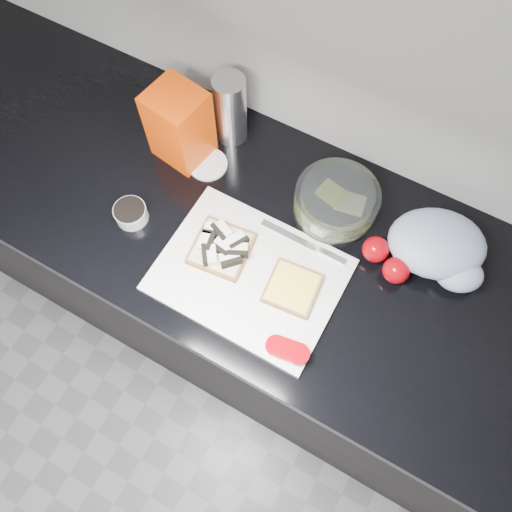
{
  "coord_description": "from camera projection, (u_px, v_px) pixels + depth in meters",
  "views": [
    {
      "loc": [
        0.2,
        0.72,
        1.94
      ],
      "look_at": [
        -0.02,
        1.11,
        0.95
      ],
      "focal_mm": 35.0,
      "sensor_mm": 36.0,
      "label": 1
    }
  ],
  "objects": [
    {
      "name": "cutting_board",
      "position": [
        249.0,
        275.0,
        1.11
      ],
      "size": [
        0.4,
        0.3,
        0.01
      ],
      "primitive_type": "cube",
      "color": "white",
      "rests_on": "countertop"
    },
    {
      "name": "glass_bowl",
      "position": [
        336.0,
        202.0,
        1.15
      ],
      "size": [
        0.19,
        0.19,
        0.08
      ],
      "rotation": [
        0.0,
        0.0,
        -0.21
      ],
      "color": "silver",
      "rests_on": "countertop"
    },
    {
      "name": "countertop",
      "position": [
        280.0,
        242.0,
        1.18
      ],
      "size": [
        3.5,
        0.64,
        0.04
      ],
      "primitive_type": "cube",
      "color": "black",
      "rests_on": "base_cabinet"
    },
    {
      "name": "tomato_slices",
      "position": [
        287.0,
        350.0,
        1.03
      ],
      "size": [
        0.1,
        0.07,
        0.02
      ],
      "rotation": [
        0.0,
        0.0,
        -0.38
      ],
      "color": "#97030B",
      "rests_on": "cutting_board"
    },
    {
      "name": "base_cabinet",
      "position": [
        274.0,
        304.0,
        1.59
      ],
      "size": [
        3.5,
        0.6,
        0.86
      ],
      "primitive_type": "cube",
      "color": "black",
      "rests_on": "ground"
    },
    {
      "name": "seed_tub",
      "position": [
        131.0,
        213.0,
        1.16
      ],
      "size": [
        0.08,
        0.08,
        0.04
      ],
      "color": "#AAAFAF",
      "rests_on": "countertop"
    },
    {
      "name": "steel_canister",
      "position": [
        230.0,
        110.0,
        1.19
      ],
      "size": [
        0.08,
        0.08,
        0.19
      ],
      "primitive_type": "cylinder",
      "color": "silver",
      "rests_on": "countertop"
    },
    {
      "name": "whole_tomatoes",
      "position": [
        386.0,
        260.0,
        1.1
      ],
      "size": [
        0.12,
        0.09,
        0.06
      ],
      "rotation": [
        0.0,
        0.0,
        -0.07
      ],
      "color": "#97030B",
      "rests_on": "countertop"
    },
    {
      "name": "grocery_bag",
      "position": [
        440.0,
        248.0,
        1.1
      ],
      "size": [
        0.27,
        0.24,
        0.1
      ],
      "rotation": [
        0.0,
        0.0,
        0.37
      ],
      "color": "#9CAAC0",
      "rests_on": "countertop"
    },
    {
      "name": "bread_bag",
      "position": [
        180.0,
        125.0,
        1.17
      ],
      "size": [
        0.14,
        0.13,
        0.19
      ],
      "primitive_type": "cube",
      "rotation": [
        0.0,
        0.0,
        -0.15
      ],
      "color": "#ED4D03",
      "rests_on": "countertop"
    },
    {
      "name": "bread_left",
      "position": [
        222.0,
        247.0,
        1.12
      ],
      "size": [
        0.14,
        0.14,
        0.04
      ],
      "rotation": [
        0.0,
        0.0,
        0.12
      ],
      "color": "beige",
      "rests_on": "cutting_board"
    },
    {
      "name": "knife",
      "position": [
        313.0,
        247.0,
        1.13
      ],
      "size": [
        0.21,
        0.02,
        0.01
      ],
      "rotation": [
        0.0,
        0.0,
        -0.01
      ],
      "color": "silver",
      "rests_on": "cutting_board"
    },
    {
      "name": "tub_lid",
      "position": [
        208.0,
        164.0,
        1.24
      ],
      "size": [
        0.11,
        0.11,
        0.01
      ],
      "primitive_type": "cylinder",
      "rotation": [
        0.0,
        0.0,
        -0.08
      ],
      "color": "silver",
      "rests_on": "countertop"
    },
    {
      "name": "bread_right",
      "position": [
        292.0,
        288.0,
        1.09
      ],
      "size": [
        0.12,
        0.12,
        0.02
      ],
      "rotation": [
        0.0,
        0.0,
        0.1
      ],
      "color": "beige",
      "rests_on": "cutting_board"
    }
  ]
}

